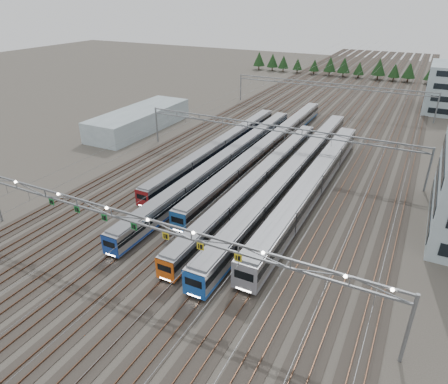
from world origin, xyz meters
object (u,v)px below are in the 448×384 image
at_px(train_a, 220,147).
at_px(train_e, 293,173).
at_px(train_c, 268,147).
at_px(train_f, 312,185).
at_px(train_b, 225,161).
at_px(gantry_far, 330,88).
at_px(train_d, 260,179).
at_px(gantry_mid, 274,133).
at_px(gantry_near, 149,225).
at_px(west_shed, 140,120).

distance_m(train_a, train_e, 19.13).
distance_m(train_c, train_f, 19.50).
relative_size(train_b, gantry_far, 1.15).
bearing_deg(gantry_far, train_f, -78.66).
bearing_deg(train_a, train_c, 24.32).
xyz_separation_m(train_b, train_d, (9.00, -4.41, -0.02)).
relative_size(train_e, gantry_mid, 1.22).
height_order(train_d, gantry_near, gantry_near).
xyz_separation_m(train_c, train_d, (4.50, -15.13, -0.10)).
distance_m(train_a, train_c, 9.88).
distance_m(train_b, west_shed, 33.62).
relative_size(train_d, gantry_mid, 1.02).
distance_m(gantry_near, west_shed, 59.46).
bearing_deg(train_e, train_a, 160.23).
xyz_separation_m(train_e, gantry_far, (-6.75, 52.56, 4.24)).
distance_m(train_c, gantry_near, 43.44).
distance_m(train_b, gantry_far, 53.36).
bearing_deg(gantry_mid, gantry_near, -90.07).
height_order(train_b, west_shed, west_shed).
height_order(train_f, gantry_near, gantry_near).
bearing_deg(train_c, train_d, -73.44).
height_order(train_d, train_e, train_e).
bearing_deg(train_f, train_b, 169.44).
height_order(train_e, gantry_near, gantry_near).
distance_m(train_f, gantry_near, 31.50).
distance_m(train_e, gantry_near, 33.62).
height_order(train_e, gantry_far, gantry_far).
bearing_deg(train_f, train_e, 141.83).
distance_m(train_b, gantry_mid, 11.19).
xyz_separation_m(train_a, train_c, (9.00, 4.07, 0.13)).
relative_size(train_c, train_e, 1.00).
bearing_deg(train_b, gantry_far, 82.71).
height_order(train_f, gantry_far, gantry_far).
bearing_deg(train_f, train_d, -173.31).
height_order(train_c, gantry_mid, gantry_mid).
height_order(train_d, west_shed, west_shed).
distance_m(train_a, gantry_near, 40.93).
height_order(train_c, train_f, train_f).
relative_size(train_b, train_e, 0.94).
distance_m(train_a, gantry_far, 47.66).
relative_size(train_a, gantry_mid, 0.94).
xyz_separation_m(train_f, gantry_mid, (-11.25, 11.10, 4.05)).
height_order(train_c, gantry_near, gantry_near).
xyz_separation_m(train_b, gantry_mid, (6.75, 7.75, 4.45)).
distance_m(train_d, gantry_near, 28.53).
xyz_separation_m(gantry_near, gantry_mid, (0.05, 40.12, -0.70)).
bearing_deg(gantry_mid, gantry_far, 90.00).
relative_size(train_a, train_b, 0.82).
bearing_deg(train_b, train_a, 124.08).
bearing_deg(train_c, train_e, -49.50).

